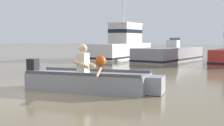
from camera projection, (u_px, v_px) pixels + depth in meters
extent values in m
plane|color=#7A6B4C|center=(46.00, 91.00, 7.74)|extent=(120.00, 120.00, 0.00)
cube|color=gray|center=(89.00, 82.00, 7.86)|extent=(3.25, 1.66, 0.44)
cube|color=gray|center=(155.00, 85.00, 7.31)|extent=(0.51, 0.67, 0.42)
cube|color=#4D4E51|center=(96.00, 70.00, 8.32)|extent=(3.00, 0.65, 0.08)
cube|color=#4D4E51|center=(80.00, 74.00, 7.36)|extent=(3.00, 0.65, 0.08)
cube|color=#A0A2A8|center=(85.00, 75.00, 7.88)|extent=(0.47, 1.05, 0.06)
cylinder|color=black|center=(33.00, 77.00, 8.38)|extent=(0.12, 0.12, 0.54)
cube|color=black|center=(33.00, 65.00, 8.36)|extent=(0.29, 0.32, 0.32)
cube|color=beige|center=(83.00, 63.00, 7.87)|extent=(0.28, 0.38, 0.52)
sphere|color=tan|center=(83.00, 48.00, 7.84)|extent=(0.22, 0.22, 0.22)
cylinder|color=tan|center=(88.00, 63.00, 8.07)|extent=(0.43, 0.17, 0.23)
cylinder|color=tan|center=(81.00, 65.00, 7.65)|extent=(0.43, 0.17, 0.23)
cylinder|color=tan|center=(99.00, 72.00, 7.59)|extent=(1.02, 1.78, 0.06)
cube|color=white|center=(122.00, 51.00, 20.31)|extent=(1.87, 6.10, 1.02)
cube|color=black|center=(122.00, 56.00, 20.34)|extent=(1.91, 6.14, 0.10)
cube|color=beige|center=(126.00, 34.00, 20.70)|extent=(1.41, 2.58, 1.29)
cube|color=black|center=(126.00, 31.00, 20.69)|extent=(1.44, 2.61, 0.24)
cube|color=white|center=(126.00, 24.00, 20.65)|extent=(1.48, 2.71, 0.08)
cylinder|color=silver|center=(123.00, 19.00, 20.28)|extent=(0.10, 0.10, 3.25)
cube|color=gray|center=(170.00, 54.00, 18.36)|extent=(2.55, 6.15, 0.81)
cube|color=black|center=(170.00, 58.00, 18.38)|extent=(2.60, 6.20, 0.10)
cube|color=silver|center=(173.00, 44.00, 18.68)|extent=(0.74, 0.57, 0.44)
cube|color=slate|center=(175.00, 41.00, 18.88)|extent=(0.69, 0.11, 0.36)
sphere|color=#E55919|center=(101.00, 61.00, 14.76)|extent=(0.51, 0.51, 0.51)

